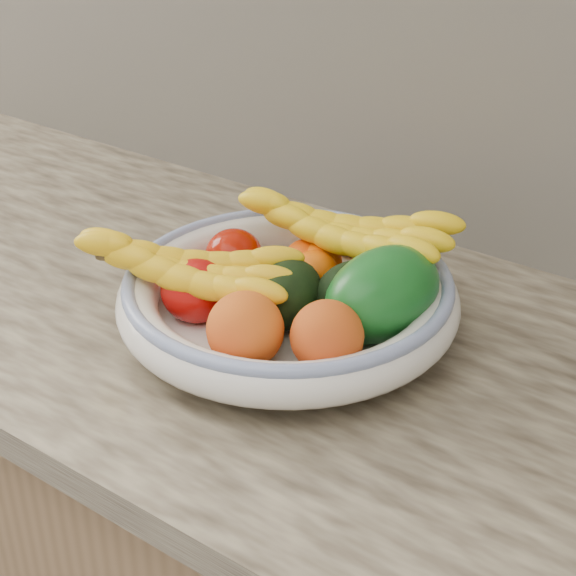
# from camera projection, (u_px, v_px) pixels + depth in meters

# --- Properties ---
(fruit_bowl) EXTENTS (0.39, 0.39, 0.08)m
(fruit_bowl) POSITION_uv_depth(u_px,v_px,m) (288.00, 297.00, 1.00)
(fruit_bowl) COLOR silver
(fruit_bowl) RESTS_ON kitchen_counter
(clementine_back_left) EXTENTS (0.07, 0.07, 0.05)m
(clementine_back_left) POSITION_uv_depth(u_px,v_px,m) (306.00, 260.00, 1.07)
(clementine_back_left) COLOR #EA4D04
(clementine_back_left) RESTS_ON fruit_bowl
(clementine_back_right) EXTENTS (0.07, 0.07, 0.05)m
(clementine_back_right) POSITION_uv_depth(u_px,v_px,m) (374.00, 267.00, 1.06)
(clementine_back_right) COLOR #E95F04
(clementine_back_right) RESTS_ON fruit_bowl
(clementine_back_mid) EXTENTS (0.06, 0.06, 0.05)m
(clementine_back_mid) POSITION_uv_depth(u_px,v_px,m) (319.00, 262.00, 1.07)
(clementine_back_mid) COLOR #FF6C05
(clementine_back_mid) RESTS_ON fruit_bowl
(clementine_extra) EXTENTS (0.06, 0.06, 0.05)m
(clementine_extra) POSITION_uv_depth(u_px,v_px,m) (315.00, 272.00, 1.04)
(clementine_extra) COLOR #F26005
(clementine_extra) RESTS_ON fruit_bowl
(tomato_left) EXTENTS (0.09, 0.09, 0.06)m
(tomato_left) POSITION_uv_depth(u_px,v_px,m) (234.00, 255.00, 1.07)
(tomato_left) COLOR #9F1002
(tomato_left) RESTS_ON fruit_bowl
(tomato_near_left) EXTENTS (0.09, 0.09, 0.07)m
(tomato_near_left) POSITION_uv_depth(u_px,v_px,m) (197.00, 290.00, 0.99)
(tomato_near_left) COLOR #AF0B08
(tomato_near_left) RESTS_ON fruit_bowl
(avocado_center) EXTENTS (0.09, 0.12, 0.07)m
(avocado_center) POSITION_uv_depth(u_px,v_px,m) (287.00, 295.00, 0.98)
(avocado_center) COLOR black
(avocado_center) RESTS_ON fruit_bowl
(avocado_right) EXTENTS (0.08, 0.10, 0.06)m
(avocado_right) POSITION_uv_depth(u_px,v_px,m) (350.00, 290.00, 0.99)
(avocado_right) COLOR black
(avocado_right) RESTS_ON fruit_bowl
(green_mango) EXTENTS (0.16, 0.17, 0.13)m
(green_mango) POSITION_uv_depth(u_px,v_px,m) (383.00, 294.00, 0.95)
(green_mango) COLOR #0F5418
(green_mango) RESTS_ON fruit_bowl
(peach_front) EXTENTS (0.09, 0.09, 0.08)m
(peach_front) POSITION_uv_depth(u_px,v_px,m) (245.00, 330.00, 0.91)
(peach_front) COLOR orange
(peach_front) RESTS_ON fruit_bowl
(peach_right) EXTENTS (0.10, 0.10, 0.08)m
(peach_right) POSITION_uv_depth(u_px,v_px,m) (327.00, 336.00, 0.90)
(peach_right) COLOR orange
(peach_right) RESTS_ON fruit_bowl
(banana_bunch_back) EXTENTS (0.30, 0.15, 0.08)m
(banana_bunch_back) POSITION_uv_depth(u_px,v_px,m) (341.00, 237.00, 1.05)
(banana_bunch_back) COLOR yellow
(banana_bunch_back) RESTS_ON fruit_bowl
(banana_bunch_front) EXTENTS (0.29, 0.21, 0.08)m
(banana_bunch_front) POSITION_uv_depth(u_px,v_px,m) (186.00, 274.00, 0.98)
(banana_bunch_front) COLOR yellow
(banana_bunch_front) RESTS_ON fruit_bowl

